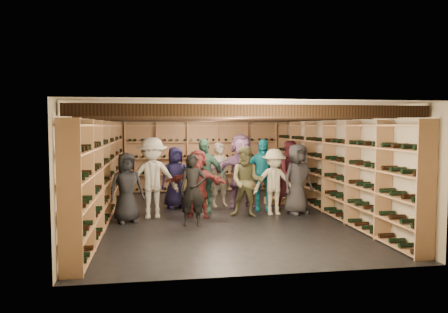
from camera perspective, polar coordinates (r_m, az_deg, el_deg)
name	(u,v)px	position (r m, az deg, el deg)	size (l,w,h in m)	color
ground	(220,216)	(10.01, -0.49, -7.76)	(8.00, 8.00, 0.00)	black
walls	(220,163)	(9.83, -0.50, -0.90)	(5.52, 8.02, 2.40)	tan
ceiling	(220,110)	(9.80, -0.50, 6.11)	(5.50, 8.00, 0.01)	beige
ceiling_joists	(220,116)	(9.80, -0.50, 5.29)	(5.40, 7.12, 0.18)	black
wine_rack_left	(103,171)	(9.80, -15.53, -1.79)	(0.32, 7.50, 2.15)	#A57650
wine_rack_right	(328,167)	(10.53, 13.47, -1.36)	(0.32, 7.50, 2.15)	#A57650
wine_rack_back	(202,157)	(13.63, -2.87, -0.06)	(4.70, 0.30, 2.15)	#A57650
crate_stack_left	(184,189)	(11.88, -5.28, -4.24)	(0.57, 0.44, 0.68)	tan
crate_stack_right	(199,198)	(11.38, -3.34, -5.46)	(0.57, 0.46, 0.34)	tan
crate_loose	(275,201)	(11.59, 6.68, -5.73)	(0.50, 0.33, 0.17)	tan
person_0	(127,188)	(9.45, -12.61, -3.99)	(0.72, 0.47, 1.48)	black
person_1	(193,190)	(8.95, -4.12, -4.37)	(0.54, 0.35, 1.48)	black
person_2	(247,182)	(9.79, 2.99, -3.31)	(0.77, 0.60, 1.59)	brown
person_3	(274,182)	(10.11, 6.57, -3.31)	(0.98, 0.56, 1.51)	#C0B798
person_4	(262,175)	(10.57, 5.02, -2.40)	(1.01, 0.42, 1.73)	#127485
person_5	(197,183)	(9.77, -3.49, -3.53)	(1.41, 0.45, 1.52)	maroon
person_6	(176,177)	(10.92, -6.35, -2.73)	(0.75, 0.49, 1.53)	#1D1A47
person_7	(220,175)	(11.07, -0.50, -2.39)	(0.59, 0.39, 1.61)	gray
person_8	(292,175)	(10.76, 8.85, -2.44)	(0.82, 0.64, 1.68)	#4E1720
person_9	(152,178)	(9.81, -9.36, -2.77)	(1.15, 0.66, 1.79)	#B5B2A5
person_10	(203,176)	(10.29, -2.74, -2.53)	(1.02, 0.42, 1.74)	#2A5143
person_11	(241,171)	(10.93, 2.30, -1.86)	(1.71, 0.55, 1.85)	slate
person_12	(298,179)	(10.24, 9.59, -2.92)	(0.80, 0.52, 1.63)	#2E2D31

